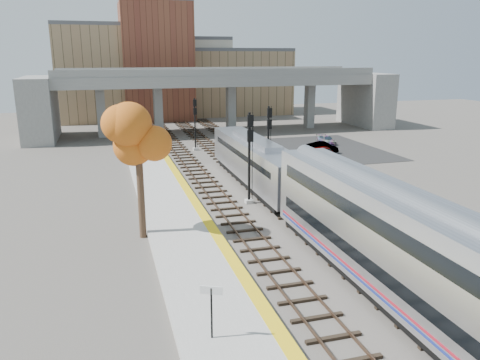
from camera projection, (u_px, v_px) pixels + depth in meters
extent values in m
plane|color=#47423D|center=(313.00, 248.00, 28.39)|extent=(160.00, 160.00, 0.00)
cube|color=#9E9E99|center=(196.00, 260.00, 26.39)|extent=(4.50, 60.00, 0.35)
cube|color=yellow|center=(228.00, 253.00, 26.86)|extent=(0.70, 60.00, 0.01)
cube|color=black|center=(215.00, 194.00, 39.10)|extent=(2.50, 95.00, 0.14)
cube|color=brown|center=(206.00, 194.00, 38.88)|extent=(0.07, 95.00, 0.14)
cube|color=brown|center=(223.00, 192.00, 39.27)|extent=(0.07, 95.00, 0.14)
cube|color=black|center=(262.00, 190.00, 40.24)|extent=(2.50, 95.00, 0.14)
cube|color=brown|center=(254.00, 190.00, 40.01)|extent=(0.07, 95.00, 0.14)
cube|color=brown|center=(270.00, 189.00, 40.40)|extent=(0.07, 95.00, 0.14)
cube|color=black|center=(305.00, 187.00, 41.31)|extent=(2.50, 95.00, 0.14)
cube|color=brown|center=(298.00, 186.00, 41.09)|extent=(0.07, 95.00, 0.14)
cube|color=brown|center=(313.00, 185.00, 41.48)|extent=(0.07, 95.00, 0.14)
cube|color=slate|center=(218.00, 80.00, 69.47)|extent=(46.00, 10.00, 1.50)
cube|color=slate|center=(226.00, 72.00, 64.69)|extent=(46.00, 0.20, 1.00)
cube|color=slate|center=(211.00, 70.00, 73.60)|extent=(46.00, 0.20, 1.00)
cube|color=slate|center=(101.00, 112.00, 65.99)|extent=(1.20, 1.60, 7.00)
cube|color=slate|center=(158.00, 111.00, 68.14)|extent=(1.20, 1.60, 7.00)
cube|color=slate|center=(231.00, 108.00, 71.11)|extent=(1.20, 1.60, 7.00)
cube|color=slate|center=(309.00, 106.00, 74.61)|extent=(1.20, 1.60, 7.00)
cube|color=slate|center=(40.00, 109.00, 63.63)|extent=(4.00, 12.00, 8.50)
cube|color=slate|center=(365.00, 99.00, 77.11)|extent=(4.00, 12.00, 8.50)
cube|color=#907653|center=(110.00, 74.00, 83.91)|extent=(18.00, 14.00, 16.00)
cube|color=#4C4C4F|center=(107.00, 26.00, 81.76)|extent=(18.00, 14.00, 0.60)
cube|color=beige|center=(183.00, 78.00, 92.58)|extent=(16.00, 16.00, 14.00)
cube|color=#4C4C4F|center=(182.00, 39.00, 90.69)|extent=(16.00, 16.00, 0.60)
cube|color=brown|center=(157.00, 63.00, 82.76)|extent=(12.00, 10.00, 20.00)
cube|color=#4C4C4F|center=(154.00, 1.00, 80.10)|extent=(12.00, 10.00, 0.60)
cube|color=#907653|center=(235.00, 82.00, 93.68)|extent=(20.00, 14.00, 12.00)
cube|color=#4C4C4F|center=(235.00, 50.00, 92.05)|extent=(20.00, 14.00, 0.60)
cube|color=black|center=(321.00, 149.00, 58.13)|extent=(14.00, 18.00, 0.04)
cube|color=#A8AAB2|center=(256.00, 160.00, 41.44)|extent=(3.00, 19.00, 3.20)
cube|color=black|center=(228.00, 136.00, 50.11)|extent=(2.20, 0.06, 1.10)
cube|color=black|center=(256.00, 153.00, 41.28)|extent=(3.02, 16.15, 0.50)
cube|color=black|center=(255.00, 180.00, 41.92)|extent=(2.70, 17.10, 0.50)
cube|color=#A8AAB2|center=(256.00, 140.00, 40.97)|extent=(1.60, 9.50, 0.40)
cube|color=#A8AAB2|center=(417.00, 255.00, 20.32)|extent=(3.00, 25.00, 4.60)
cube|color=black|center=(420.00, 229.00, 20.01)|extent=(3.02, 23.00, 0.75)
cube|color=black|center=(415.00, 274.00, 20.55)|extent=(3.02, 23.00, 0.65)
cube|color=maroon|center=(413.00, 291.00, 20.77)|extent=(3.03, 24.00, 0.12)
cube|color=navy|center=(412.00, 295.00, 20.83)|extent=(3.03, 24.00, 0.12)
cube|color=black|center=(411.00, 306.00, 20.97)|extent=(2.70, 23.75, 0.40)
cube|color=#9E9E99|center=(249.00, 201.00, 37.00)|extent=(0.60, 0.60, 0.30)
cylinder|color=black|center=(249.00, 159.00, 36.11)|extent=(0.20, 0.20, 7.17)
cube|color=black|center=(250.00, 121.00, 35.10)|extent=(0.46, 0.18, 0.92)
cube|color=black|center=(250.00, 136.00, 35.40)|extent=(0.46, 0.18, 0.92)
cube|color=#9E9E99|center=(268.00, 176.00, 44.74)|extent=(0.60, 0.60, 0.30)
cylinder|color=black|center=(268.00, 143.00, 43.90)|extent=(0.19, 0.19, 6.79)
cube|color=black|center=(270.00, 113.00, 42.94)|extent=(0.44, 0.18, 0.87)
cube|color=black|center=(269.00, 124.00, 43.22)|extent=(0.44, 0.18, 0.87)
cube|color=#9E9E99|center=(196.00, 149.00, 57.55)|extent=(0.60, 0.60, 0.30)
cylinder|color=black|center=(195.00, 125.00, 56.77)|extent=(0.18, 0.18, 6.34)
cube|color=black|center=(195.00, 103.00, 55.86)|extent=(0.41, 0.18, 0.81)
cube|color=black|center=(195.00, 111.00, 56.12)|extent=(0.41, 0.18, 0.81)
cylinder|color=black|center=(212.00, 313.00, 18.54)|extent=(0.08, 0.08, 2.20)
cube|color=white|center=(211.00, 290.00, 18.28)|extent=(0.84, 0.42, 0.35)
cylinder|color=#382619|center=(141.00, 191.00, 29.35)|extent=(0.44, 0.44, 6.19)
ellipsoid|color=#D4611C|center=(138.00, 135.00, 28.44)|extent=(3.60, 3.60, 4.42)
imported|color=#99999E|center=(326.00, 152.00, 53.51)|extent=(1.62, 3.45, 1.14)
imported|color=#99999E|center=(322.00, 147.00, 55.95)|extent=(3.16, 3.89, 1.25)
imported|color=#99999E|center=(326.00, 140.00, 61.29)|extent=(1.49, 3.67, 1.06)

